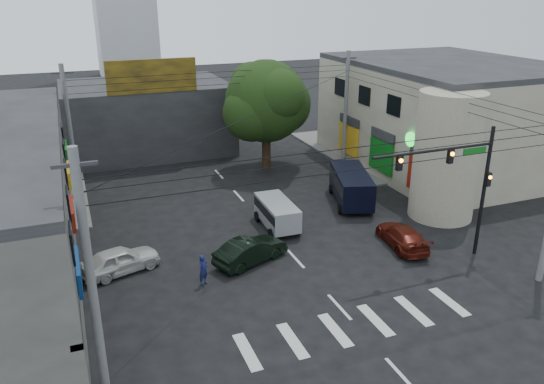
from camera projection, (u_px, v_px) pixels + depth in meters
ground at (311, 276)px, 26.99m from camera, size 160.00×160.00×0.00m
sidewalk_far_right at (405, 147)px, 48.73m from camera, size 16.00×16.00×0.15m
building_right at (445, 116)px, 42.97m from camera, size 14.00×18.00×8.00m
corner_column at (446, 156)px, 32.77m from camera, size 4.00×4.00×8.00m
building_far at (147, 117)px, 47.15m from camera, size 14.00×10.00×6.00m
billboard at (152, 76)px, 41.34m from camera, size 7.00×0.30×2.60m
street_tree at (266, 102)px, 41.16m from camera, size 6.40×6.40×8.70m
traffic_gantry at (461, 174)px, 27.04m from camera, size 7.10×0.35×7.20m
utility_pole_near_left at (91, 278)px, 17.86m from camera, size 0.32×0.32×9.20m
utility_pole_far_left at (70, 133)px, 35.67m from camera, size 0.32×0.32×9.20m
utility_pole_far_right at (346, 109)px, 42.81m from camera, size 0.32×0.32×9.20m
dark_sedan at (251, 250)px, 28.16m from camera, size 4.28×5.14×1.37m
white_compact at (120, 260)px, 27.17m from camera, size 3.83×4.92×1.37m
maroon_sedan at (402, 236)px, 29.95m from camera, size 2.87×4.71×1.23m
silver_minivan at (277, 215)px, 32.16m from camera, size 4.09×1.93×1.71m
navy_van at (351, 188)px, 35.86m from camera, size 6.73×5.35×2.19m
traffic_officer at (203, 270)px, 25.95m from camera, size 0.97×0.96×1.62m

